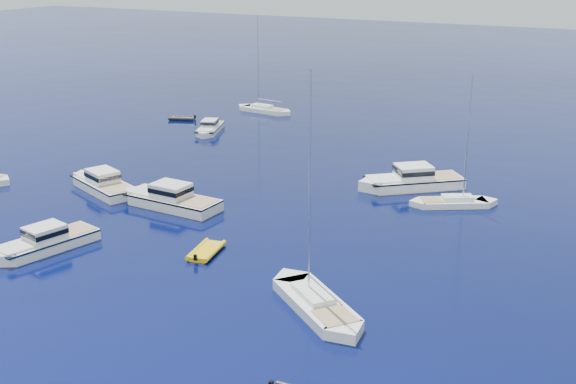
% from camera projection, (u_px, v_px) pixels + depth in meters
% --- Properties ---
extents(ground, '(400.00, 400.00, 0.00)m').
position_uv_depth(ground, '(95.00, 318.00, 46.84)').
color(ground, '#091055').
rests_on(ground, ground).
extents(motor_cruiser_left, '(5.09, 9.91, 2.49)m').
position_uv_depth(motor_cruiser_left, '(45.00, 250.00, 57.48)').
color(motor_cruiser_left, silver).
rests_on(motor_cruiser_left, ground).
extents(motor_cruiser_centre, '(11.00, 3.88, 2.85)m').
position_uv_depth(motor_cruiser_centre, '(170.00, 206.00, 67.16)').
color(motor_cruiser_centre, silver).
rests_on(motor_cruiser_centre, ground).
extents(motor_cruiser_far_l, '(10.58, 6.76, 2.67)m').
position_uv_depth(motor_cruiser_far_l, '(103.00, 190.00, 71.69)').
color(motor_cruiser_far_l, white).
rests_on(motor_cruiser_far_l, ground).
extents(motor_cruiser_distant, '(10.82, 9.84, 2.95)m').
position_uv_depth(motor_cruiser_distant, '(410.00, 188.00, 72.37)').
color(motor_cruiser_distant, white).
rests_on(motor_cruiser_distant, ground).
extents(motor_cruiser_horizon, '(4.93, 8.21, 2.06)m').
position_uv_depth(motor_cruiser_horizon, '(210.00, 132.00, 94.26)').
color(motor_cruiser_horizon, silver).
rests_on(motor_cruiser_horizon, ground).
extents(sailboat_mid_r, '(10.42, 9.02, 16.15)m').
position_uv_depth(sailboat_mid_r, '(316.00, 309.00, 48.09)').
color(sailboat_mid_r, white).
rests_on(sailboat_mid_r, ground).
extents(sailboat_centre, '(8.49, 6.27, 12.57)m').
position_uv_depth(sailboat_centre, '(453.00, 206.00, 67.36)').
color(sailboat_centre, white).
rests_on(sailboat_centre, ground).
extents(sailboat_far_l, '(9.79, 3.51, 14.07)m').
position_uv_depth(sailboat_far_l, '(264.00, 112.00, 105.91)').
color(sailboat_far_l, white).
rests_on(sailboat_far_l, ground).
extents(tender_yellow, '(2.94, 4.43, 0.95)m').
position_uv_depth(tender_yellow, '(206.00, 254.00, 56.78)').
color(tender_yellow, yellow).
rests_on(tender_yellow, ground).
extents(tender_grey_far, '(4.17, 3.22, 0.95)m').
position_uv_depth(tender_grey_far, '(182.00, 120.00, 101.06)').
color(tender_grey_far, black).
rests_on(tender_grey_far, ground).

